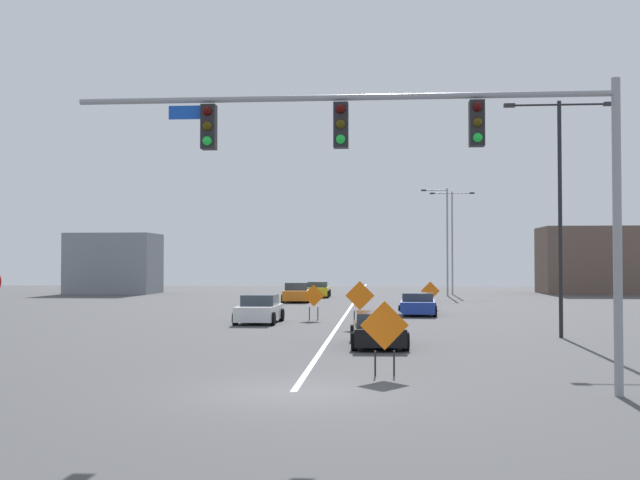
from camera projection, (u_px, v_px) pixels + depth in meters
ground at (293, 392)px, 17.96m from camera, size 160.34×160.34×0.00m
road_centre_stripe at (356, 300)px, 62.35m from camera, size 0.16×89.08×0.01m
traffic_signal_assembly at (418, 150)px, 17.88m from camera, size 12.52×0.44×7.15m
street_lamp_near_left at (445, 237)px, 69.44m from camera, size 2.38×0.24×9.59m
street_lamp_mid_right at (560, 198)px, 31.11m from camera, size 4.36×0.24×9.45m
street_lamp_near_right at (452, 234)px, 72.85m from camera, size 4.13×0.24×9.61m
construction_sign_right_shoulder at (314, 298)px, 40.44m from camera, size 1.13×0.10×1.83m
construction_sign_median_far at (430, 292)px, 49.80m from camera, size 1.19×0.27×1.78m
construction_sign_left_lane at (385, 329)px, 20.54m from camera, size 1.28×0.27×1.97m
construction_sign_right_lane at (360, 298)px, 35.44m from camera, size 1.33×0.09×2.14m
car_black_mid at (378, 330)px, 27.83m from camera, size 2.13×4.41×1.22m
car_orange_far at (297, 293)px, 58.92m from camera, size 2.22×4.14×1.46m
car_yellow_passing at (318, 290)px, 67.27m from camera, size 2.22×4.44×1.33m
car_blue_approaching at (418, 304)px, 44.36m from camera, size 2.31×4.59×1.26m
car_white_near at (259, 310)px, 38.50m from camera, size 2.10×4.01×1.39m
roadside_building_west at (114, 264)px, 75.42m from camera, size 8.16×5.71×5.78m
roadside_building_east at (595, 260)px, 74.91m from camera, size 10.28×6.31×6.39m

